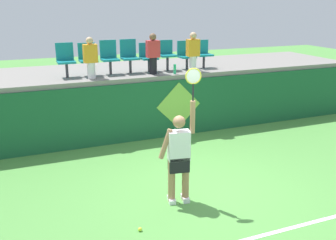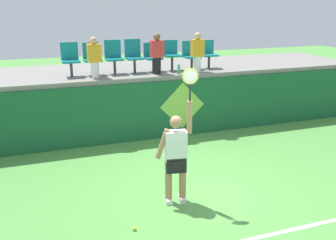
% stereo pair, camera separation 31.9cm
% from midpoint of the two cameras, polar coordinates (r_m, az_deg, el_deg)
% --- Properties ---
extents(ground_plane, '(40.00, 40.00, 0.00)m').
position_cam_midpoint_polar(ground_plane, '(7.47, 4.27, -10.75)').
color(ground_plane, '#519342').
extents(court_back_wall, '(13.51, 0.20, 1.55)m').
position_cam_midpoint_polar(court_back_wall, '(10.01, -3.82, 1.45)').
color(court_back_wall, '#195633').
rests_on(court_back_wall, ground_plane).
extents(spectator_platform, '(13.51, 2.90, 0.12)m').
position_cam_midpoint_polar(spectator_platform, '(11.13, -6.18, 7.43)').
color(spectator_platform, gray).
rests_on(spectator_platform, court_back_wall).
extents(court_baseline_stripe, '(12.16, 0.08, 0.01)m').
position_cam_midpoint_polar(court_baseline_stripe, '(6.27, 11.07, -17.09)').
color(court_baseline_stripe, white).
rests_on(court_baseline_stripe, ground_plane).
extents(tennis_player, '(0.75, 0.32, 2.47)m').
position_cam_midpoint_polar(tennis_player, '(6.74, 0.33, -5.24)').
color(tennis_player, white).
rests_on(tennis_player, ground_plane).
extents(tennis_ball, '(0.07, 0.07, 0.07)m').
position_cam_midpoint_polar(tennis_ball, '(6.34, -5.73, -16.07)').
color(tennis_ball, '#D1E533').
rests_on(tennis_ball, ground_plane).
extents(water_bottle, '(0.07, 0.07, 0.26)m').
position_cam_midpoint_polar(water_bottle, '(10.16, 0.13, 7.67)').
color(water_bottle, '#26B272').
rests_on(water_bottle, spectator_platform).
extents(stadium_chair_0, '(0.44, 0.42, 0.86)m').
position_cam_midpoint_polar(stadium_chair_0, '(10.07, -16.06, 8.90)').
color(stadium_chair_0, '#38383D').
rests_on(stadium_chair_0, spectator_platform).
extents(stadium_chair_1, '(0.44, 0.42, 0.84)m').
position_cam_midpoint_polar(stadium_chair_1, '(10.14, -12.91, 9.14)').
color(stadium_chair_1, '#38383D').
rests_on(stadium_chair_1, spectator_platform).
extents(stadium_chair_2, '(0.44, 0.42, 0.89)m').
position_cam_midpoint_polar(stadium_chair_2, '(10.25, -9.74, 9.51)').
color(stadium_chair_2, '#38383D').
rests_on(stadium_chair_2, spectator_platform).
extents(stadium_chair_3, '(0.44, 0.42, 0.89)m').
position_cam_midpoint_polar(stadium_chair_3, '(10.37, -6.76, 9.74)').
color(stadium_chair_3, '#38383D').
rests_on(stadium_chair_3, spectator_platform).
extents(stadium_chair_4, '(0.44, 0.42, 0.78)m').
position_cam_midpoint_polar(stadium_chair_4, '(10.52, -3.90, 9.64)').
color(stadium_chair_4, '#38383D').
rests_on(stadium_chair_4, spectator_platform).
extents(stadium_chair_5, '(0.44, 0.42, 0.83)m').
position_cam_midpoint_polar(stadium_chair_5, '(10.69, -1.08, 10.04)').
color(stadium_chair_5, '#38383D').
rests_on(stadium_chair_5, spectator_platform).
extents(stadium_chair_6, '(0.44, 0.42, 0.79)m').
position_cam_midpoint_polar(stadium_chair_6, '(10.93, 1.87, 9.94)').
color(stadium_chair_6, '#38383D').
rests_on(stadium_chair_6, spectator_platform).
extents(stadium_chair_7, '(0.44, 0.42, 0.79)m').
position_cam_midpoint_polar(stadium_chair_7, '(11.15, 4.45, 10.12)').
color(stadium_chair_7, '#38383D').
rests_on(stadium_chair_7, spectator_platform).
extents(spectator_0, '(0.34, 0.20, 1.07)m').
position_cam_midpoint_polar(spectator_0, '(10.12, -3.19, 10.03)').
color(spectator_0, black).
rests_on(spectator_0, spectator_platform).
extents(spectator_1, '(0.34, 0.20, 1.07)m').
position_cam_midpoint_polar(spectator_1, '(10.50, 2.90, 10.30)').
color(spectator_1, white).
rests_on(spectator_1, spectator_platform).
extents(spectator_2, '(0.34, 0.20, 1.03)m').
position_cam_midpoint_polar(spectator_2, '(9.74, -12.53, 9.20)').
color(spectator_2, white).
rests_on(spectator_2, spectator_platform).
extents(wall_signage_mount, '(1.27, 0.01, 1.49)m').
position_cam_midpoint_polar(wall_signage_mount, '(10.42, 0.70, -2.33)').
color(wall_signage_mount, '#195633').
rests_on(wall_signage_mount, ground_plane).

